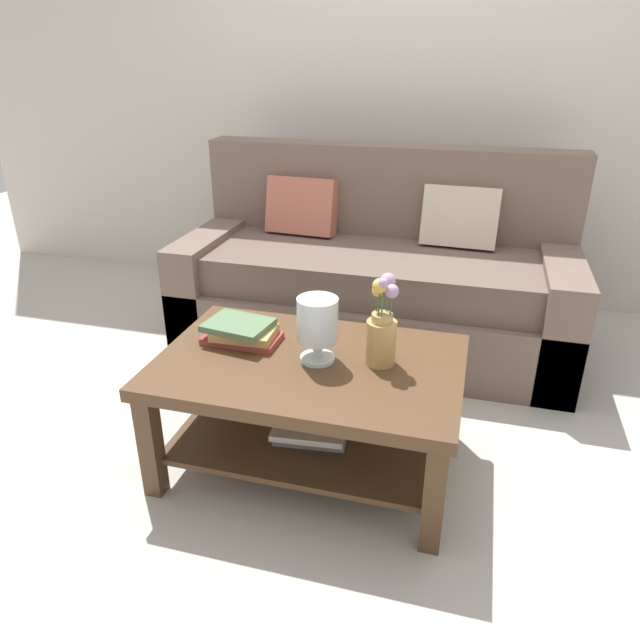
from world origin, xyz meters
TOP-DOWN VIEW (x-y plane):
  - ground_plane at (0.00, 0.00)m, footprint 10.00×10.00m
  - back_wall at (0.00, 1.65)m, footprint 6.40×0.12m
  - couch at (-0.06, 0.79)m, footprint 2.10×0.90m
  - coffee_table at (-0.09, -0.39)m, footprint 1.14×0.76m
  - book_stack_main at (-0.40, -0.32)m, footprint 0.30×0.23m
  - glass_hurricane_vase at (-0.06, -0.38)m, footprint 0.15×0.15m
  - flower_pitcher at (0.17, -0.34)m, footprint 0.11×0.12m

SIDE VIEW (x-z plane):
  - ground_plane at x=0.00m, z-range 0.00..0.00m
  - coffee_table at x=-0.09m, z-range 0.10..0.58m
  - couch at x=-0.06m, z-range -0.17..0.89m
  - book_stack_main at x=-0.40m, z-range 0.48..0.56m
  - flower_pitcher at x=0.17m, z-range 0.44..0.79m
  - glass_hurricane_vase at x=-0.06m, z-range 0.50..0.75m
  - back_wall at x=0.00m, z-range 0.00..2.70m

